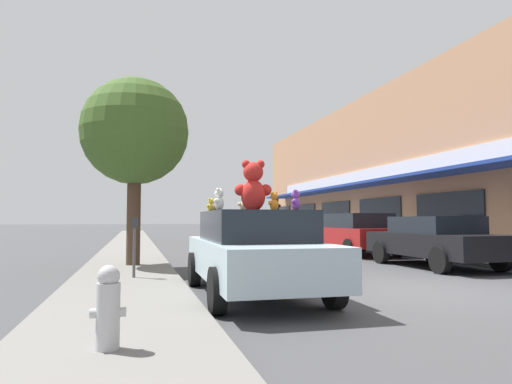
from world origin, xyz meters
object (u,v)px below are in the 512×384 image
(teddy_bear_cream, at_px, (244,203))
(fire_hydrant, at_px, (108,307))
(teddy_bear_yellow, at_px, (211,205))
(teddy_bear_black, at_px, (276,205))
(parked_car_far_right, at_px, (355,232))
(teddy_bear_white, at_px, (219,200))
(parked_car_far_center, at_px, (435,240))
(teddy_bear_orange, at_px, (274,202))
(teddy_bear_giant, at_px, (253,187))
(plush_art_car, at_px, (254,250))
(teddy_bear_purple, at_px, (296,200))
(parking_meter, at_px, (134,239))
(teddy_bear_brown, at_px, (215,206))
(street_tree, at_px, (135,132))

(teddy_bear_cream, height_order, fire_hydrant, teddy_bear_cream)
(teddy_bear_yellow, relative_size, fire_hydrant, 0.33)
(teddy_bear_cream, bearing_deg, teddy_bear_black, 176.91)
(parked_car_far_right, bearing_deg, teddy_bear_white, -129.33)
(parked_car_far_center, bearing_deg, teddy_bear_yellow, -160.12)
(teddy_bear_black, height_order, teddy_bear_orange, teddy_bear_orange)
(teddy_bear_giant, distance_m, teddy_bear_orange, 0.53)
(plush_art_car, xyz_separation_m, teddy_bear_white, (-0.67, -0.21, 0.88))
(teddy_bear_purple, relative_size, parking_meter, 0.28)
(teddy_bear_yellow, bearing_deg, plush_art_car, 95.08)
(plush_art_car, height_order, teddy_bear_orange, teddy_bear_orange)
(teddy_bear_giant, bearing_deg, teddy_bear_yellow, -18.12)
(parked_car_far_right, height_order, fire_hydrant, parked_car_far_right)
(teddy_bear_giant, height_order, teddy_bear_brown, teddy_bear_giant)
(teddy_bear_yellow, height_order, parked_car_far_right, teddy_bear_yellow)
(teddy_bear_orange, xyz_separation_m, parked_car_far_right, (5.75, 8.00, -0.81))
(parked_car_far_center, bearing_deg, teddy_bear_cream, -158.34)
(teddy_bear_white, height_order, street_tree, street_tree)
(teddy_bear_purple, distance_m, teddy_bear_white, 1.30)
(teddy_bear_black, height_order, street_tree, street_tree)
(teddy_bear_giant, height_order, teddy_bear_white, teddy_bear_giant)
(teddy_bear_yellow, height_order, teddy_bear_white, teddy_bear_white)
(teddy_bear_purple, bearing_deg, teddy_bear_cream, -125.92)
(plush_art_car, height_order, teddy_bear_cream, teddy_bear_cream)
(plush_art_car, xyz_separation_m, parked_car_far_right, (6.17, 8.13, 0.06))
(teddy_bear_purple, height_order, parking_meter, teddy_bear_purple)
(parked_car_far_center, bearing_deg, street_tree, 168.27)
(teddy_bear_black, relative_size, teddy_bear_white, 0.76)
(plush_art_car, distance_m, street_tree, 6.19)
(teddy_bear_purple, bearing_deg, teddy_bear_black, -148.88)
(fire_hydrant, bearing_deg, plush_art_car, 55.10)
(plush_art_car, relative_size, teddy_bear_brown, 21.29)
(teddy_bear_brown, relative_size, fire_hydrant, 0.28)
(teddy_bear_orange, relative_size, street_tree, 0.07)
(plush_art_car, height_order, teddy_bear_brown, teddy_bear_brown)
(teddy_bear_brown, height_order, parked_car_far_center, teddy_bear_brown)
(teddy_bear_brown, height_order, teddy_bear_cream, teddy_bear_cream)
(teddy_bear_purple, height_order, parked_car_far_right, teddy_bear_purple)
(teddy_bear_yellow, bearing_deg, teddy_bear_black, 148.84)
(fire_hydrant, bearing_deg, street_tree, 88.58)
(parked_car_far_right, bearing_deg, teddy_bear_cream, -130.23)
(teddy_bear_brown, distance_m, teddy_bear_white, 0.74)
(teddy_bear_cream, xyz_separation_m, teddy_bear_white, (-0.70, -1.09, 0.01))
(parked_car_far_right, height_order, parking_meter, parked_car_far_right)
(teddy_bear_purple, height_order, parked_car_far_center, teddy_bear_purple)
(teddy_bear_yellow, relative_size, teddy_bear_orange, 0.73)
(teddy_bear_giant, height_order, parked_car_far_right, teddy_bear_giant)
(teddy_bear_orange, height_order, fire_hydrant, teddy_bear_orange)
(teddy_bear_giant, xyz_separation_m, teddy_bear_white, (-0.77, -0.64, -0.28))
(parked_car_far_right, bearing_deg, parking_meter, -144.14)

